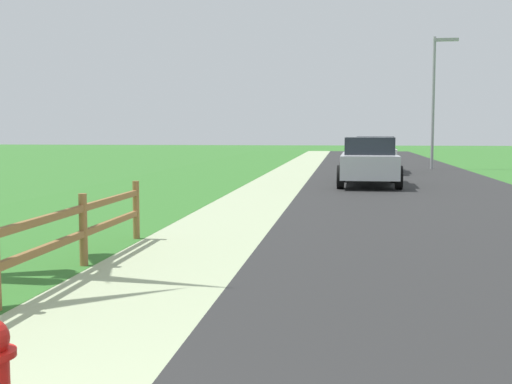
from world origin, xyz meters
TOP-DOWN VIEW (x-y plane):
  - ground_plane at (0.00, 25.00)m, footprint 120.00×120.00m
  - road_asphalt at (3.50, 27.00)m, footprint 7.00×66.00m
  - curb_concrete at (-3.00, 27.00)m, footprint 6.00×66.00m
  - grass_verge at (-4.50, 27.00)m, footprint 5.00×66.00m
  - parked_suv_silver at (2.15, 21.03)m, footprint 2.10×4.71m
  - parked_car_white at (2.68, 28.47)m, footprint 2.18×4.99m
  - street_lamp at (5.61, 31.42)m, footprint 1.17×0.20m

SIDE VIEW (x-z plane):
  - ground_plane at x=0.00m, z-range 0.00..0.00m
  - road_asphalt at x=3.50m, z-range 0.00..0.01m
  - curb_concrete at x=-3.00m, z-range 0.00..0.01m
  - grass_verge at x=-4.50m, z-range 0.00..0.01m
  - parked_suv_silver at x=2.15m, z-range 0.01..1.62m
  - parked_car_white at x=2.68m, z-range 0.02..1.61m
  - street_lamp at x=5.61m, z-range 0.60..6.88m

